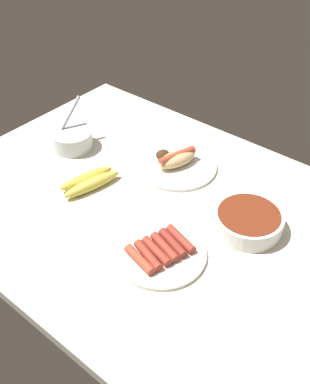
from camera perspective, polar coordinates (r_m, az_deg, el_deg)
ground_plane at (r=127.97cm, az=-1.04°, el=-1.79°), size 120.00×90.00×3.00cm
plate_hotdog_assembled at (r=138.97cm, az=2.71°, el=3.76°), size 24.59×24.59×5.61cm
bowl_chili at (r=119.89cm, az=11.68°, el=-3.54°), size 18.12×18.12×5.06cm
banana_bunch at (r=132.79cm, az=-8.28°, el=1.35°), size 10.93×19.05×3.50cm
plate_sausages at (r=112.05cm, az=0.70°, el=-7.56°), size 22.86×22.86×3.22cm
bowl_coleslaw at (r=149.33cm, az=-10.42°, el=6.66°), size 13.34×13.88×15.21cm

